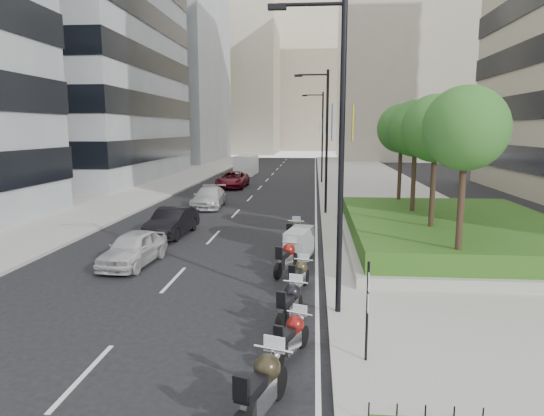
# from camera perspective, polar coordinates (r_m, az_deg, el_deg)

# --- Properties ---
(ground) EXTENTS (160.00, 160.00, 0.00)m
(ground) POSITION_cam_1_polar(r_m,az_deg,el_deg) (14.19, -10.18, -13.33)
(ground) COLOR black
(ground) RESTS_ON ground
(sidewalk_right) EXTENTS (10.00, 100.00, 0.15)m
(sidewalk_right) POSITION_cam_1_polar(r_m,az_deg,el_deg) (43.30, 12.20, 1.98)
(sidewalk_right) COLOR #9E9B93
(sidewalk_right) RESTS_ON ground
(sidewalk_left) EXTENTS (8.00, 100.00, 0.15)m
(sidewalk_left) POSITION_cam_1_polar(r_m,az_deg,el_deg) (45.69, -14.95, 2.25)
(sidewalk_left) COLOR #9E9B93
(sidewalk_left) RESTS_ON ground
(lane_edge) EXTENTS (0.12, 100.00, 0.01)m
(lane_edge) POSITION_cam_1_polar(r_m,az_deg,el_deg) (42.97, 5.17, 2.00)
(lane_edge) COLOR silver
(lane_edge) RESTS_ON ground
(lane_centre) EXTENTS (0.12, 100.00, 0.01)m
(lane_centre) POSITION_cam_1_polar(r_m,az_deg,el_deg) (43.26, -1.74, 2.09)
(lane_centre) COLOR silver
(lane_centre) RESTS_ON ground
(building_grey_far) EXTENTS (22.00, 26.00, 30.00)m
(building_grey_far) POSITION_cam_1_polar(r_m,az_deg,el_deg) (87.62, -13.85, 15.30)
(building_grey_far) COLOR gray
(building_grey_far) RESTS_ON ground
(building_cream_right) EXTENTS (28.00, 24.00, 36.00)m
(building_cream_right) POSITION_cam_1_polar(r_m,az_deg,el_deg) (95.28, 16.84, 16.49)
(building_cream_right) COLOR #B7AD93
(building_cream_right) RESTS_ON ground
(building_cream_left) EXTENTS (26.00, 24.00, 34.00)m
(building_cream_left) POSITION_cam_1_polar(r_m,az_deg,el_deg) (115.25, -6.00, 15.00)
(building_cream_left) COLOR #B7AD93
(building_cream_left) RESTS_ON ground
(building_cream_centre) EXTENTS (30.00, 24.00, 38.00)m
(building_cream_centre) POSITION_cam_1_polar(r_m,az_deg,el_deg) (133.33, 4.47, 15.10)
(building_cream_centre) COLOR #B7AD93
(building_cream_centre) RESTS_ON ground
(planter) EXTENTS (10.00, 14.00, 0.40)m
(planter) POSITION_cam_1_polar(r_m,az_deg,el_deg) (24.06, 20.46, -3.48)
(planter) COLOR #9E9D93
(planter) RESTS_ON sidewalk_right
(hedge) EXTENTS (9.40, 13.40, 0.80)m
(hedge) POSITION_cam_1_polar(r_m,az_deg,el_deg) (23.94, 20.54, -2.08)
(hedge) COLOR #1E4212
(hedge) RESTS_ON planter
(tree_0) EXTENTS (2.80, 2.80, 6.30)m
(tree_0) POSITION_cam_1_polar(r_m,az_deg,el_deg) (17.34, 21.83, 8.63)
(tree_0) COLOR #332319
(tree_0) RESTS_ON planter
(tree_1) EXTENTS (2.80, 2.80, 6.30)m
(tree_1) POSITION_cam_1_polar(r_m,az_deg,el_deg) (21.21, 18.72, 8.81)
(tree_1) COLOR #332319
(tree_1) RESTS_ON planter
(tree_2) EXTENTS (2.80, 2.80, 6.30)m
(tree_2) POSITION_cam_1_polar(r_m,az_deg,el_deg) (25.12, 16.57, 8.91)
(tree_2) COLOR #332319
(tree_2) RESTS_ON planter
(tree_3) EXTENTS (2.80, 2.80, 6.30)m
(tree_3) POSITION_cam_1_polar(r_m,az_deg,el_deg) (29.05, 15.00, 8.98)
(tree_3) COLOR #332319
(tree_3) RESTS_ON planter
(lamp_post_0) EXTENTS (2.34, 0.45, 9.00)m
(lamp_post_0) POSITION_cam_1_polar(r_m,az_deg,el_deg) (13.64, 7.54, 7.70)
(lamp_post_0) COLOR black
(lamp_post_0) RESTS_ON ground
(lamp_post_1) EXTENTS (2.34, 0.45, 9.00)m
(lamp_post_1) POSITION_cam_1_polar(r_m,az_deg,el_deg) (30.63, 6.18, 8.56)
(lamp_post_1) COLOR black
(lamp_post_1) RESTS_ON ground
(lamp_post_2) EXTENTS (2.34, 0.45, 9.00)m
(lamp_post_2) POSITION_cam_1_polar(r_m,az_deg,el_deg) (48.63, 5.77, 8.82)
(lamp_post_2) COLOR black
(lamp_post_2) RESTS_ON ground
(parking_sign) EXTENTS (0.06, 0.32, 2.50)m
(parking_sign) POSITION_cam_1_polar(r_m,az_deg,el_deg) (11.41, 11.16, -11.25)
(parking_sign) COLOR black
(parking_sign) RESTS_ON ground
(motorcycle_0) EXTENTS (1.02, 2.36, 1.21)m
(motorcycle_0) POSITION_cam_1_polar(r_m,az_deg,el_deg) (9.62, -1.24, -20.47)
(motorcycle_0) COLOR black
(motorcycle_0) RESTS_ON ground
(motorcycle_1) EXTENTS (0.93, 1.90, 1.00)m
(motorcycle_1) POSITION_cam_1_polar(r_m,az_deg,el_deg) (11.91, 2.30, -14.97)
(motorcycle_1) COLOR black
(motorcycle_1) RESTS_ON ground
(motorcycle_2) EXTENTS (0.84, 2.17, 1.10)m
(motorcycle_2) POSITION_cam_1_polar(r_m,az_deg,el_deg) (13.80, 2.13, -11.23)
(motorcycle_2) COLOR black
(motorcycle_2) RESTS_ON ground
(motorcycle_3) EXTENTS (0.83, 1.97, 1.01)m
(motorcycle_3) POSITION_cam_1_polar(r_m,az_deg,el_deg) (16.47, 3.20, -7.98)
(motorcycle_3) COLOR black
(motorcycle_3) RESTS_ON ground
(motorcycle_4) EXTENTS (0.93, 2.13, 1.10)m
(motorcycle_4) POSITION_cam_1_polar(r_m,az_deg,el_deg) (18.46, 1.72, -5.90)
(motorcycle_4) COLOR black
(motorcycle_4) RESTS_ON ground
(motorcycle_5) EXTENTS (1.26, 2.22, 1.27)m
(motorcycle_5) POSITION_cam_1_polar(r_m,az_deg,el_deg) (20.47, 3.22, -4.26)
(motorcycle_5) COLOR black
(motorcycle_5) RESTS_ON ground
(motorcycle_6) EXTENTS (0.77, 2.24, 1.12)m
(motorcycle_6) POSITION_cam_1_polar(r_m,az_deg,el_deg) (22.64, 2.54, -3.02)
(motorcycle_6) COLOR black
(motorcycle_6) RESTS_ON ground
(car_a) EXTENTS (1.95, 4.13, 1.37)m
(car_a) POSITION_cam_1_polar(r_m,az_deg,el_deg) (20.30, -16.00, -4.59)
(car_a) COLOR silver
(car_a) RESTS_ON ground
(car_b) EXTENTS (1.88, 4.48, 1.44)m
(car_b) POSITION_cam_1_polar(r_m,az_deg,el_deg) (25.31, -11.68, -1.62)
(car_b) COLOR black
(car_b) RESTS_ON ground
(car_c) EXTENTS (2.14, 4.93, 1.41)m
(car_c) POSITION_cam_1_polar(r_m,az_deg,el_deg) (34.11, -7.41, 1.26)
(car_c) COLOR #B3B3B5
(car_c) RESTS_ON ground
(car_d) EXTENTS (2.58, 5.46, 1.51)m
(car_d) POSITION_cam_1_polar(r_m,az_deg,el_deg) (45.33, -4.67, 3.34)
(car_d) COLOR maroon
(car_d) RESTS_ON ground
(delivery_van) EXTENTS (2.35, 5.56, 2.29)m
(delivery_van) POSITION_cam_1_polar(r_m,az_deg,el_deg) (58.11, -3.08, 4.98)
(delivery_van) COLOR white
(delivery_van) RESTS_ON ground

